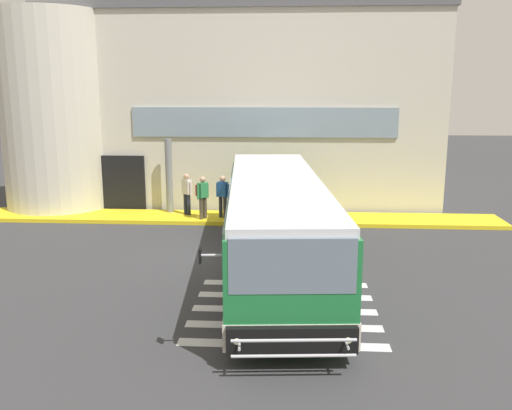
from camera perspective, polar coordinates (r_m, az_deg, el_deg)
The scene contains 10 objects.
ground_plane at distance 17.44m, azimuth -3.50°, elevation -5.30°, with size 80.00×90.00×0.02m, color #353538.
bay_paint_stripes at distance 13.37m, azimuth 2.93°, elevation -10.82°, with size 4.40×3.96×0.01m.
terminal_building at distance 28.19m, azimuth -2.08°, elevation 10.24°, with size 18.58×13.80×8.56m.
boarding_curb at distance 22.02m, azimuth -1.98°, elevation -1.35°, with size 20.78×2.00×0.15m, color yellow.
entry_support_column at distance 22.74m, azimuth -9.00°, elevation 3.00°, with size 0.28×0.28×3.01m, color slate.
bus_main_foreground at distance 15.69m, azimuth 2.02°, elevation -2.18°, with size 3.53×12.08×2.70m.
passenger_near_column at distance 22.25m, azimuth -7.18°, elevation 1.35°, with size 0.48×0.41×1.68m.
passenger_by_doorway at distance 21.49m, azimuth -5.58°, elevation 1.10°, with size 0.50×0.52×1.68m.
passenger_at_curb_edge at distance 21.60m, azimuth -3.47°, elevation 1.10°, with size 0.54×0.36×1.68m.
safety_bollard_yellow at distance 20.69m, azimuth 6.52°, elevation -1.24°, with size 0.18×0.18×0.90m, color yellow.
Camera 1 is at (2.10, -16.51, 5.23)m, focal length 38.62 mm.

